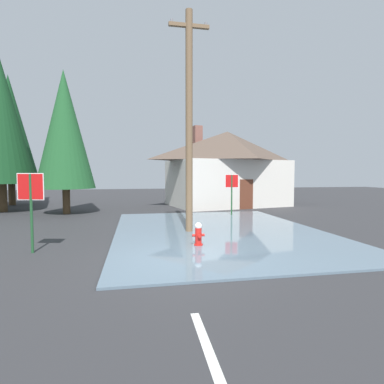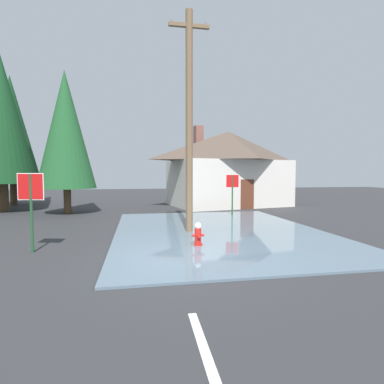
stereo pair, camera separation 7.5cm
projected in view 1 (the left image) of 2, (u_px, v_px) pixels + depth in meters
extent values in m
cube|color=#2D2D30|center=(188.00, 261.00, 8.32)|extent=(80.00, 80.00, 0.10)
cube|color=slate|center=(218.00, 231.00, 12.33)|extent=(8.25, 11.26, 0.06)
cube|color=silver|center=(193.00, 275.00, 6.96)|extent=(3.62, 0.54, 0.01)
cube|color=silver|center=(219.00, 378.00, 3.46)|extent=(0.22, 3.29, 0.01)
cylinder|color=#1E4C28|center=(31.00, 214.00, 8.91)|extent=(0.08, 0.08, 2.37)
cube|color=white|center=(31.00, 187.00, 8.86)|extent=(0.79, 0.19, 0.80)
cube|color=red|center=(31.00, 187.00, 8.86)|extent=(0.75, 0.19, 0.76)
cylinder|color=red|center=(198.00, 245.00, 9.70)|extent=(0.29, 0.29, 0.10)
cylinder|color=red|center=(198.00, 236.00, 9.68)|extent=(0.21, 0.21, 0.53)
sphere|color=white|center=(198.00, 226.00, 9.66)|extent=(0.23, 0.23, 0.23)
cylinder|color=red|center=(194.00, 235.00, 9.65)|extent=(0.10, 0.09, 0.09)
cylinder|color=red|center=(203.00, 235.00, 9.71)|extent=(0.10, 0.09, 0.09)
cylinder|color=red|center=(199.00, 236.00, 9.53)|extent=(0.10, 0.10, 0.10)
cylinder|color=brown|center=(189.00, 124.00, 11.83)|extent=(0.28, 0.28, 8.72)
cube|color=brown|center=(189.00, 26.00, 11.60)|extent=(1.60, 0.14, 0.14)
cylinder|color=slate|center=(172.00, 21.00, 11.47)|extent=(0.10, 0.10, 0.12)
cylinder|color=slate|center=(206.00, 24.00, 11.72)|extent=(0.10, 0.10, 0.12)
cylinder|color=#1E4C28|center=(232.00, 195.00, 16.81)|extent=(0.08, 0.08, 2.31)
cube|color=white|center=(232.00, 181.00, 16.76)|extent=(0.72, 0.16, 0.73)
cube|color=red|center=(232.00, 181.00, 16.76)|extent=(0.69, 0.16, 0.69)
cube|color=beige|center=(227.00, 183.00, 22.48)|extent=(8.97, 6.82, 3.34)
pyramid|color=brown|center=(227.00, 146.00, 22.31)|extent=(9.69, 7.37, 2.17)
cube|color=brown|center=(197.00, 139.00, 22.40)|extent=(0.71, 0.71, 1.96)
cube|color=#592D1E|center=(246.00, 194.00, 20.05)|extent=(0.99, 0.26, 2.00)
cylinder|color=#4C3823|center=(12.00, 193.00, 22.75)|extent=(0.49, 0.49, 1.76)
cone|color=#143D1E|center=(10.00, 129.00, 22.45)|extent=(3.91, 3.91, 8.01)
cylinder|color=#4C3823|center=(66.00, 201.00, 17.75)|extent=(0.42, 0.42, 1.52)
cone|color=#1E5128|center=(65.00, 129.00, 17.49)|extent=(3.37, 3.37, 6.91)
cylinder|color=#4C3823|center=(3.00, 198.00, 18.65)|extent=(0.50, 0.50, 1.78)
cone|color=#143D1E|center=(0.00, 117.00, 18.35)|extent=(3.97, 3.97, 8.13)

